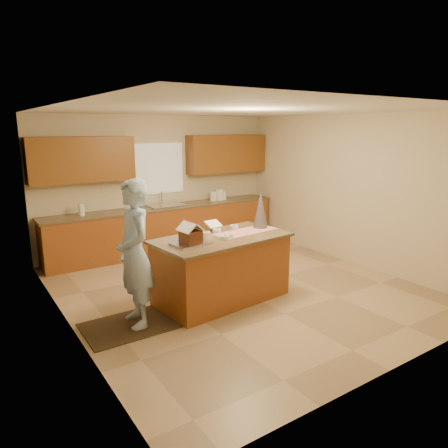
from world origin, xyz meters
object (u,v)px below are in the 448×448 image
(island_base, at_px, (222,270))
(gingerbread_house, at_px, (191,235))
(tinsel_tree, at_px, (260,210))
(boy, at_px, (134,254))

(island_base, distance_m, gingerbread_house, 0.85)
(gingerbread_house, bearing_deg, tinsel_tree, 9.68)
(tinsel_tree, xyz_separation_m, gingerbread_house, (-1.35, -0.23, -0.15))
(island_base, xyz_separation_m, tinsel_tree, (0.79, 0.13, 0.78))
(gingerbread_house, bearing_deg, island_base, 10.58)
(gingerbread_house, bearing_deg, boy, 176.63)
(boy, distance_m, gingerbread_house, 0.78)
(tinsel_tree, height_order, gingerbread_house, tinsel_tree)
(tinsel_tree, height_order, boy, boy)
(island_base, height_order, tinsel_tree, tinsel_tree)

